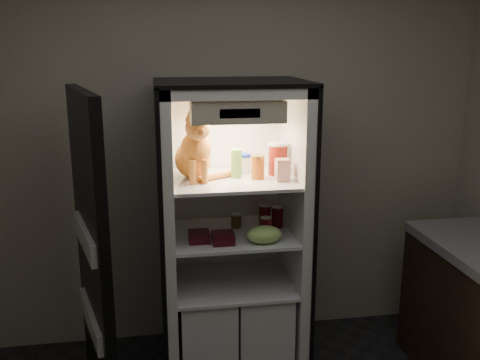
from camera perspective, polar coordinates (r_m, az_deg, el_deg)
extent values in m
plane|color=#A39A88|center=(3.69, -1.97, 2.90)|extent=(3.60, 0.00, 3.60)
cube|color=white|center=(3.68, -1.65, -4.00)|extent=(0.85, 0.06, 1.85)
cube|color=white|center=(3.35, -7.65, -6.01)|extent=(0.06, 0.70, 1.85)
cube|color=white|center=(3.46, 5.61, -5.29)|extent=(0.06, 0.70, 1.85)
cube|color=white|center=(3.19, -0.97, 9.62)|extent=(0.85, 0.70, 0.06)
cube|color=white|center=(3.78, -0.85, -18.54)|extent=(0.85, 0.70, 0.06)
cube|color=black|center=(3.35, -8.37, -6.04)|extent=(0.02, 0.72, 1.87)
cube|color=black|center=(3.47, 6.28, -5.25)|extent=(0.02, 0.72, 1.87)
cube|color=black|center=(3.18, -0.98, 10.38)|extent=(0.90, 0.72, 0.02)
cube|color=white|center=(3.25, -0.86, 0.04)|extent=(0.73, 0.62, 0.02)
cube|color=white|center=(3.35, -0.83, -5.77)|extent=(0.73, 0.62, 0.02)
cube|color=white|center=(3.57, -3.67, -14.69)|extent=(0.34, 0.58, 0.48)
cube|color=white|center=(3.62, 2.03, -14.27)|extent=(0.34, 0.58, 0.48)
cube|color=white|center=(3.48, -0.81, -10.89)|extent=(0.73, 0.62, 0.02)
cube|color=beige|center=(2.96, -0.28, 7.32)|extent=(0.52, 0.18, 0.12)
cube|color=black|center=(2.88, -0.01, 7.12)|extent=(0.22, 0.01, 0.05)
cube|color=black|center=(3.17, -15.44, -7.62)|extent=(0.28, 0.86, 1.85)
cube|color=white|center=(3.27, -15.37, -14.11)|extent=(0.22, 0.63, 0.12)
cube|color=white|center=(3.07, -15.98, -5.86)|extent=(0.22, 0.63, 0.12)
ellipsoid|color=orange|center=(3.26, -5.04, 2.22)|extent=(0.25, 0.30, 0.23)
ellipsoid|color=orange|center=(3.14, -4.72, 3.39)|extent=(0.20, 0.18, 0.20)
sphere|color=orange|center=(3.05, -4.52, 5.59)|extent=(0.16, 0.16, 0.15)
sphere|color=orange|center=(2.99, -4.30, 5.11)|extent=(0.07, 0.07, 0.06)
cone|color=orange|center=(3.04, -5.41, 6.91)|extent=(0.06, 0.06, 0.07)
cone|color=orange|center=(3.06, -3.77, 6.98)|extent=(0.06, 0.06, 0.07)
cylinder|color=orange|center=(3.09, -5.07, 0.80)|extent=(0.04, 0.04, 0.14)
cylinder|color=orange|center=(3.10, -3.79, 0.89)|extent=(0.04, 0.04, 0.14)
cylinder|color=orange|center=(3.21, -2.56, 0.41)|extent=(0.25, 0.17, 0.04)
cylinder|color=green|center=(3.24, -0.40, 1.65)|extent=(0.07, 0.07, 0.16)
cylinder|color=green|center=(3.22, -0.40, 3.18)|extent=(0.07, 0.07, 0.01)
cylinder|color=white|center=(3.35, 0.38, 1.61)|extent=(0.09, 0.09, 0.11)
cylinder|color=#1831AD|center=(3.33, 0.38, 2.66)|extent=(0.09, 0.09, 0.02)
cylinder|color=maroon|center=(3.22, 1.91, 1.26)|extent=(0.08, 0.08, 0.13)
cylinder|color=gold|center=(3.20, 1.92, 2.50)|extent=(0.08, 0.08, 0.01)
cylinder|color=maroon|center=(3.32, 4.06, 2.14)|extent=(0.12, 0.12, 0.19)
cylinder|color=white|center=(3.30, 4.09, 3.85)|extent=(0.12, 0.12, 0.02)
cube|color=white|center=(3.18, 4.53, 1.08)|extent=(0.08, 0.08, 0.13)
cylinder|color=black|center=(3.45, 2.67, -3.81)|extent=(0.07, 0.07, 0.13)
cylinder|color=#B2B2B2|center=(3.43, 2.68, -2.71)|extent=(0.08, 0.08, 0.00)
cylinder|color=black|center=(3.43, 4.00, -3.98)|extent=(0.07, 0.07, 0.13)
cylinder|color=#B2B2B2|center=(3.41, 4.02, -2.91)|extent=(0.07, 0.07, 0.00)
cylinder|color=black|center=(3.26, 2.76, -5.06)|extent=(0.07, 0.07, 0.12)
cylinder|color=#B2B2B2|center=(3.24, 2.78, -4.04)|extent=(0.07, 0.07, 0.00)
cylinder|color=#513A17|center=(3.42, -0.40, -4.41)|extent=(0.07, 0.07, 0.08)
cylinder|color=#B2B2B2|center=(3.41, -0.41, -3.66)|extent=(0.07, 0.07, 0.01)
ellipsoid|color=#93D663|center=(3.17, 2.61, -5.82)|extent=(0.21, 0.15, 0.10)
cube|color=#460B10|center=(3.20, -4.38, -6.04)|extent=(0.12, 0.12, 0.06)
cube|color=#460B10|center=(3.16, -1.82, -6.20)|extent=(0.13, 0.13, 0.06)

